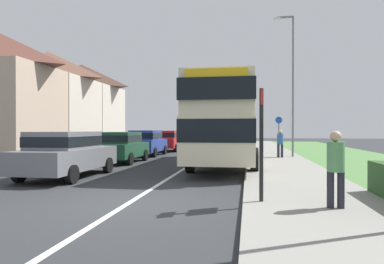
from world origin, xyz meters
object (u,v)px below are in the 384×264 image
at_px(parked_car_red, 168,140).
at_px(double_decker_bus, 227,120).
at_px(pedestrian_walking_away, 280,142).
at_px(parked_car_grey, 67,152).
at_px(pedestrian_at_stop, 336,165).
at_px(bus_stop_sign, 261,137).
at_px(street_lamp_mid, 291,78).
at_px(cycle_route_sign, 279,133).
at_px(parked_car_blue, 146,142).
at_px(parked_car_dark_green, 121,146).

bearing_deg(parked_car_red, double_decker_bus, -61.91).
xyz_separation_m(double_decker_bus, pedestrian_walking_away, (2.79, 3.36, -1.17)).
xyz_separation_m(parked_car_grey, pedestrian_at_stop, (8.03, -4.06, 0.08)).
relative_size(parked_car_grey, bus_stop_sign, 1.75).
bearing_deg(street_lamp_mid, cycle_route_sign, 100.68).
distance_m(pedestrian_at_stop, bus_stop_sign, 1.62).
height_order(pedestrian_walking_away, cycle_route_sign, cycle_route_sign).
bearing_deg(bus_stop_sign, parked_car_red, 109.12).
bearing_deg(bus_stop_sign, double_decker_bus, 98.24).
height_order(double_decker_bus, parked_car_red, double_decker_bus).
relative_size(double_decker_bus, parked_car_grey, 2.54).
bearing_deg(cycle_route_sign, parked_car_red, 159.64).
bearing_deg(parked_car_grey, parked_car_blue, 90.84).
bearing_deg(bus_stop_sign, pedestrian_at_stop, -17.04).
bearing_deg(bus_stop_sign, street_lamp_mid, 80.55).
relative_size(cycle_route_sign, street_lamp_mid, 0.31).
distance_m(pedestrian_walking_away, cycle_route_sign, 3.32).
height_order(parked_car_dark_green, street_lamp_mid, street_lamp_mid).
bearing_deg(parked_car_red, parked_car_grey, -90.48).
distance_m(parked_car_blue, parked_car_red, 4.81).
bearing_deg(parked_car_grey, parked_car_dark_green, 90.69).
height_order(parked_car_dark_green, cycle_route_sign, cycle_route_sign).
height_order(parked_car_grey, bus_stop_sign, bus_stop_sign).
relative_size(parked_car_blue, bus_stop_sign, 1.59).
distance_m(double_decker_bus, pedestrian_walking_away, 4.52).
bearing_deg(pedestrian_at_stop, bus_stop_sign, 162.96).
bearing_deg(parked_car_grey, pedestrian_at_stop, -26.81).
bearing_deg(pedestrian_at_stop, parked_car_grey, 153.19).
distance_m(parked_car_grey, cycle_route_sign, 14.59).
height_order(double_decker_bus, parked_car_blue, double_decker_bus).
distance_m(parked_car_red, bus_stop_sign, 19.74).
relative_size(parked_car_red, pedestrian_at_stop, 2.39).
relative_size(parked_car_grey, pedestrian_walking_away, 2.72).
height_order(double_decker_bus, pedestrian_at_stop, double_decker_bus).
bearing_deg(parked_car_blue, parked_car_dark_green, -88.99).
distance_m(parked_car_grey, pedestrian_at_stop, 9.00).
bearing_deg(double_decker_bus, pedestrian_at_stop, -73.73).
distance_m(cycle_route_sign, street_lamp_mid, 4.16).
height_order(double_decker_bus, pedestrian_walking_away, double_decker_bus).
height_order(double_decker_bus, parked_car_dark_green, double_decker_bus).
xyz_separation_m(double_decker_bus, street_lamp_mid, (3.47, 4.09, 2.54)).
bearing_deg(parked_car_dark_green, parked_car_blue, 91.01).
relative_size(parked_car_grey, pedestrian_at_stop, 2.72).
xyz_separation_m(parked_car_grey, bus_stop_sign, (6.58, -3.62, 0.65)).
relative_size(double_decker_bus, parked_car_red, 2.90).
height_order(parked_car_grey, parked_car_blue, parked_car_blue).
xyz_separation_m(parked_car_dark_green, parked_car_blue, (-0.08, 4.71, 0.03)).
bearing_deg(street_lamp_mid, pedestrian_walking_away, -132.92).
xyz_separation_m(pedestrian_at_stop, pedestrian_walking_away, (0.05, 12.77, 0.00)).
distance_m(parked_car_grey, bus_stop_sign, 7.54).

